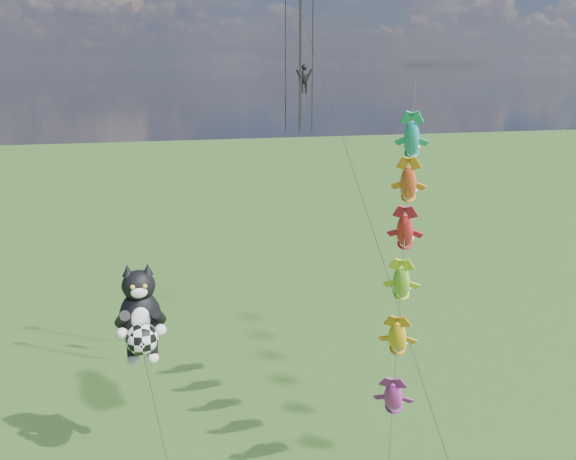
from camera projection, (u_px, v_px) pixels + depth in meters
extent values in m
cylinder|color=black|center=(156.00, 411.00, 32.27)|extent=(0.99, 2.59, 5.65)
ellipsoid|color=black|center=(141.00, 319.00, 32.53)|extent=(2.60, 2.35, 3.14)
ellipsoid|color=black|center=(139.00, 285.00, 31.98)|extent=(2.06, 1.96, 1.59)
cone|color=black|center=(127.00, 270.00, 31.65)|extent=(0.69, 0.69, 0.59)
cone|color=black|center=(148.00, 269.00, 31.89)|extent=(0.69, 0.69, 0.59)
ellipsoid|color=white|center=(139.00, 292.00, 31.42)|extent=(0.91, 0.65, 0.57)
ellipsoid|color=white|center=(141.00, 319.00, 31.77)|extent=(1.05, 0.66, 1.29)
sphere|color=gold|center=(133.00, 287.00, 31.20)|extent=(0.24, 0.24, 0.24)
sphere|color=gold|center=(145.00, 286.00, 31.34)|extent=(0.24, 0.24, 0.24)
sphere|color=white|center=(122.00, 334.00, 31.41)|extent=(0.59, 0.59, 0.59)
sphere|color=white|center=(161.00, 330.00, 31.85)|extent=(0.59, 0.59, 0.59)
sphere|color=white|center=(133.00, 360.00, 32.80)|extent=(0.63, 0.63, 0.63)
sphere|color=white|center=(153.00, 358.00, 33.04)|extent=(0.63, 0.63, 0.63)
sphere|color=white|center=(142.00, 339.00, 31.41)|extent=(1.60, 1.60, 1.60)
cylinder|color=black|center=(401.00, 284.00, 31.03)|extent=(7.16, 14.15, 18.95)
ellipsoid|color=#D833A4|center=(393.00, 396.00, 28.78)|extent=(1.76, 2.38, 2.46)
ellipsoid|color=yellow|center=(398.00, 337.00, 29.93)|extent=(1.76, 2.38, 2.46)
ellipsoid|color=green|center=(401.00, 282.00, 31.07)|extent=(1.76, 2.38, 2.46)
ellipsoid|color=red|center=(405.00, 231.00, 32.22)|extent=(1.76, 2.38, 2.46)
ellipsoid|color=red|center=(409.00, 183.00, 33.36)|extent=(1.76, 2.38, 2.46)
ellipsoid|color=#1997BF|center=(412.00, 139.00, 34.51)|extent=(1.76, 2.38, 2.46)
cylinder|color=black|center=(370.00, 221.00, 32.43)|extent=(3.83, 16.67, 24.19)
cylinder|color=black|center=(301.00, 58.00, 34.74)|extent=(0.08, 0.08, 8.25)
cylinder|color=black|center=(312.00, 58.00, 34.89)|extent=(0.08, 0.08, 8.25)
cylinder|color=black|center=(286.00, 65.00, 37.80)|extent=(0.08, 0.08, 8.02)
cylinder|color=black|center=(299.00, 65.00, 37.99)|extent=(0.08, 0.08, 8.02)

